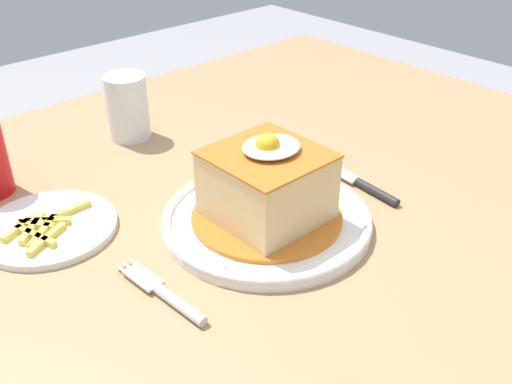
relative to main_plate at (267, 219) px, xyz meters
name	(u,v)px	position (x,y,z in m)	size (l,w,h in m)	color
dining_table	(211,282)	(-0.06, 0.04, -0.10)	(1.44, 1.03, 0.73)	#A87F56
main_plate	(267,219)	(0.00, 0.00, 0.00)	(0.27, 0.27, 0.02)	white
sandwich_meal	(267,187)	(0.00, 0.00, 0.05)	(0.19, 0.19, 0.12)	#C66B23
fork	(168,296)	(-0.18, -0.03, 0.00)	(0.03, 0.14, 0.01)	silver
knife	(364,185)	(0.16, -0.03, 0.00)	(0.03, 0.17, 0.01)	#262628
drinking_glass	(128,111)	(0.01, 0.34, 0.04)	(0.07, 0.07, 0.10)	#3F2314
side_plate_fries	(48,228)	(-0.21, 0.18, 0.00)	(0.17, 0.17, 0.02)	white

